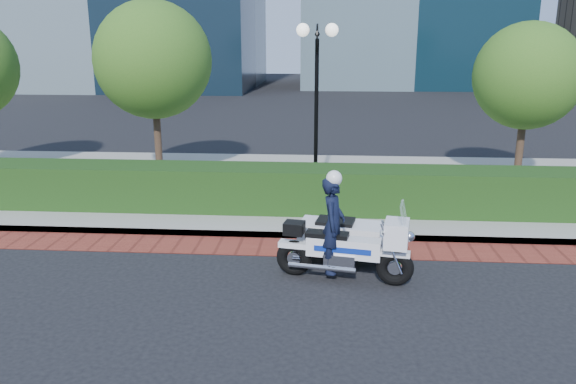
# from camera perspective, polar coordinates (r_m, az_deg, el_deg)

# --- Properties ---
(ground) EXTENTS (120.00, 120.00, 0.00)m
(ground) POSITION_cam_1_polar(r_m,az_deg,el_deg) (9.83, -3.93, -8.67)
(ground) COLOR black
(ground) RESTS_ON ground
(brick_strip) EXTENTS (60.00, 1.00, 0.01)m
(brick_strip) POSITION_cam_1_polar(r_m,az_deg,el_deg) (11.20, -2.87, -5.54)
(brick_strip) COLOR maroon
(brick_strip) RESTS_ON ground
(sidewalk) EXTENTS (60.00, 8.00, 0.15)m
(sidewalk) POSITION_cam_1_polar(r_m,az_deg,el_deg) (15.45, -0.86, 0.60)
(sidewalk) COLOR gray
(sidewalk) RESTS_ON ground
(hedge_main) EXTENTS (18.00, 1.20, 1.00)m
(hedge_main) POSITION_cam_1_polar(r_m,az_deg,el_deg) (12.99, -1.79, 0.39)
(hedge_main) COLOR #173311
(hedge_main) RESTS_ON sidewalk
(lamppost) EXTENTS (1.02, 0.70, 4.21)m
(lamppost) POSITION_cam_1_polar(r_m,az_deg,el_deg) (14.13, 2.93, 11.08)
(lamppost) COLOR black
(lamppost) RESTS_ON sidewalk
(tree_b) EXTENTS (3.20, 3.20, 4.89)m
(tree_b) POSITION_cam_1_polar(r_m,az_deg,el_deg) (16.14, -13.55, 12.90)
(tree_b) COLOR #332319
(tree_b) RESTS_ON sidewalk
(tree_c) EXTENTS (2.80, 2.80, 4.30)m
(tree_c) POSITION_cam_1_polar(r_m,az_deg,el_deg) (16.27, 23.17, 10.77)
(tree_c) COLOR #332319
(tree_c) RESTS_ON sidewalk
(police_motorcycle) EXTENTS (2.35, 1.87, 1.91)m
(police_motorcycle) POSITION_cam_1_polar(r_m,az_deg,el_deg) (9.85, 5.45, -4.55)
(police_motorcycle) COLOR black
(police_motorcycle) RESTS_ON ground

